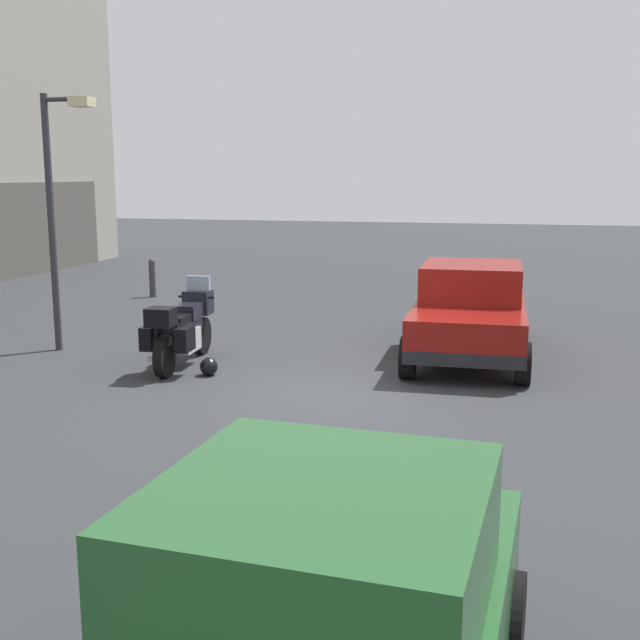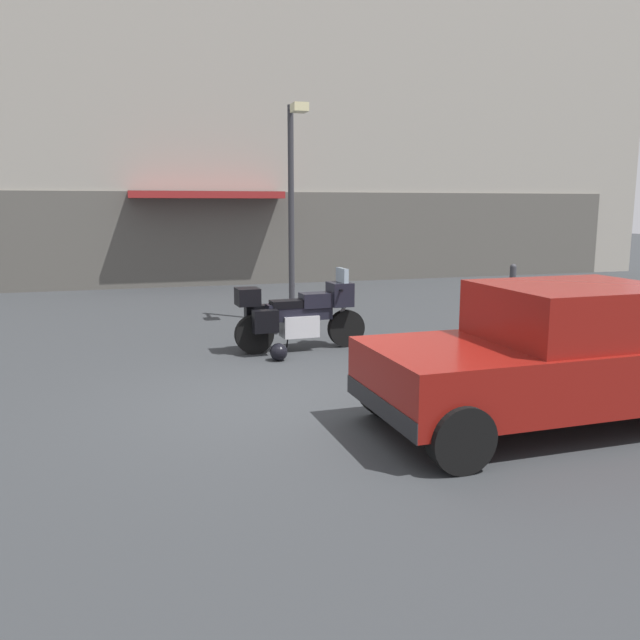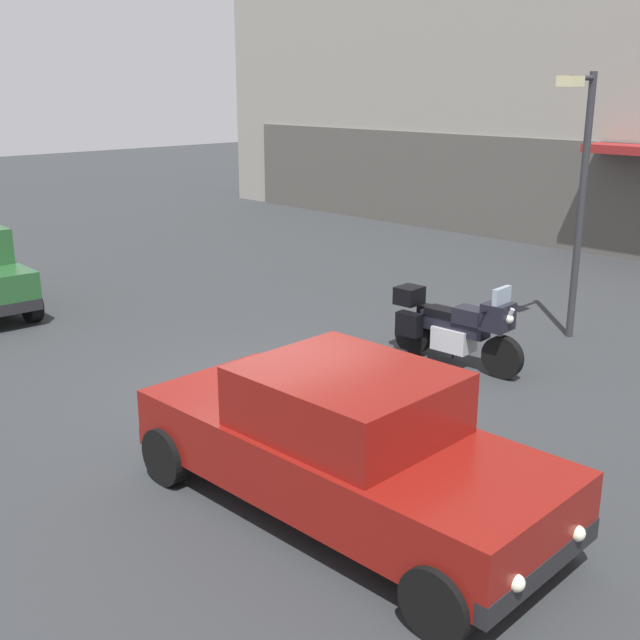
{
  "view_description": "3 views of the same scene",
  "coord_description": "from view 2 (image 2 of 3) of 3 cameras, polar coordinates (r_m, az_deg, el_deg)",
  "views": [
    {
      "loc": [
        -10.46,
        -2.39,
        3.03
      ],
      "look_at": [
        0.7,
        0.44,
        0.9
      ],
      "focal_mm": 44.11,
      "sensor_mm": 36.0,
      "label": 1
    },
    {
      "loc": [
        -1.74,
        -7.5,
        2.41
      ],
      "look_at": [
        0.7,
        0.72,
        0.88
      ],
      "focal_mm": 36.25,
      "sensor_mm": 36.0,
      "label": 2
    },
    {
      "loc": [
        7.77,
        -6.73,
        4.16
      ],
      "look_at": [
        -0.07,
        0.88,
        0.9
      ],
      "focal_mm": 44.37,
      "sensor_mm": 36.0,
      "label": 3
    }
  ],
  "objects": [
    {
      "name": "building_facade_rear",
      "position": [
        21.3,
        -12.37,
        21.53
      ],
      "size": [
        32.03,
        3.4,
        13.52
      ],
      "color": "gray",
      "rests_on": "ground"
    },
    {
      "name": "car_sedan_far",
      "position": [
        7.63,
        21.13,
        -2.88
      ],
      "size": [
        4.61,
        2.0,
        1.56
      ],
      "rotation": [
        0.0,
        0.0,
        0.02
      ],
      "color": "maroon",
      "rests_on": "ground"
    },
    {
      "name": "motorcycle",
      "position": [
        10.76,
        -1.9,
        0.55
      ],
      "size": [
        2.26,
        0.78,
        1.36
      ],
      "rotation": [
        0.0,
        0.0,
        0.05
      ],
      "color": "black",
      "rests_on": "ground"
    },
    {
      "name": "helmet",
      "position": [
        10.14,
        -3.67,
        -2.84
      ],
      "size": [
        0.28,
        0.28,
        0.28
      ],
      "primitive_type": "sphere",
      "color": "black",
      "rests_on": "ground"
    },
    {
      "name": "bollard_curbside",
      "position": [
        16.84,
        16.63,
        3.23
      ],
      "size": [
        0.16,
        0.16,
        0.97
      ],
      "color": "#333338",
      "rests_on": "ground"
    },
    {
      "name": "streetlamp_curbside",
      "position": [
        13.12,
        -2.41,
        11.3
      ],
      "size": [
        0.28,
        0.94,
        4.36
      ],
      "color": "#2D2D33",
      "rests_on": "ground"
    },
    {
      "name": "ground_plane",
      "position": [
        8.07,
        -3.32,
        -7.27
      ],
      "size": [
        80.0,
        80.0,
        0.0
      ],
      "primitive_type": "plane",
      "color": "#2D3033"
    }
  ]
}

